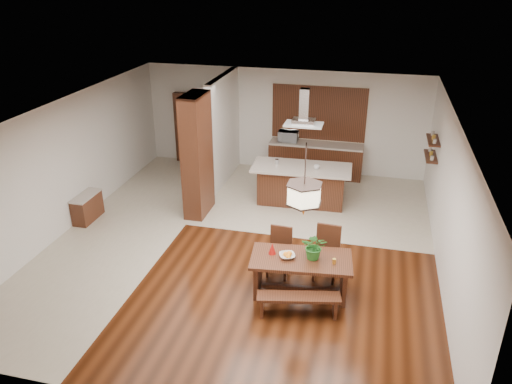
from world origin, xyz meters
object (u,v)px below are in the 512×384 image
(range_hood, at_px, (304,107))
(island_cup, at_px, (317,167))
(dining_chair_right, at_px, (326,254))
(dining_table, at_px, (301,267))
(foliage_plant, at_px, (315,246))
(kitchen_island, at_px, (301,184))
(dining_bench, at_px, (298,305))
(fruit_bowl, at_px, (287,256))
(dining_chair_left, at_px, (279,253))
(pendant_lantern, at_px, (305,180))
(microwave, at_px, (288,136))
(hallway_console, at_px, (87,208))

(range_hood, distance_m, island_cup, 1.47)
(dining_chair_right, bearing_deg, dining_table, -119.34)
(dining_chair_right, height_order, foliage_plant, foliage_plant)
(kitchen_island, bearing_deg, foliage_plant, -80.16)
(dining_bench, xyz_separation_m, foliage_plant, (0.15, 0.68, 0.79))
(dining_chair_right, xyz_separation_m, foliage_plant, (-0.16, -0.55, 0.46))
(fruit_bowl, bearing_deg, dining_bench, -61.84)
(island_cup, bearing_deg, kitchen_island, 164.09)
(fruit_bowl, bearing_deg, range_hood, 95.16)
(kitchen_island, height_order, range_hood, range_hood)
(dining_chair_left, xyz_separation_m, foliage_plant, (0.72, -0.45, 0.51))
(dining_bench, relative_size, dining_chair_left, 1.47)
(pendant_lantern, distance_m, range_hood, 3.81)
(range_hood, bearing_deg, microwave, 110.06)
(island_cup, bearing_deg, foliage_plant, -83.06)
(fruit_bowl, height_order, kitchen_island, kitchen_island)
(dining_table, distance_m, foliage_plant, 0.49)
(dining_bench, bearing_deg, pendant_lantern, 96.45)
(dining_chair_right, relative_size, kitchen_island, 0.43)
(foliage_plant, bearing_deg, dining_table, -169.26)
(dining_chair_left, bearing_deg, kitchen_island, 94.47)
(kitchen_island, bearing_deg, dining_chair_left, -90.94)
(dining_chair_right, xyz_separation_m, range_hood, (-0.97, 3.17, 1.94))
(hallway_console, xyz_separation_m, pendant_lantern, (5.30, -1.67, 1.93))
(hallway_console, xyz_separation_m, range_hood, (4.71, 2.09, 2.15))
(dining_table, distance_m, dining_bench, 0.73)
(microwave, bearing_deg, dining_table, -76.65)
(hallway_console, xyz_separation_m, dining_bench, (5.37, -2.31, -0.12))
(dining_chair_left, distance_m, pendant_lantern, 1.90)
(dining_bench, xyz_separation_m, microwave, (-1.36, 6.30, 0.90))
(foliage_plant, distance_m, microwave, 5.82)
(fruit_bowl, relative_size, kitchen_island, 0.11)
(hallway_console, relative_size, pendant_lantern, 0.67)
(dining_bench, bearing_deg, island_cup, 93.90)
(pendant_lantern, height_order, kitchen_island, pendant_lantern)
(kitchen_island, bearing_deg, range_hood, 87.55)
(pendant_lantern, bearing_deg, fruit_bowl, -170.09)
(pendant_lantern, bearing_deg, kitchen_island, 98.94)
(hallway_console, relative_size, range_hood, 0.98)
(foliage_plant, bearing_deg, range_hood, 102.28)
(hallway_console, bearing_deg, dining_chair_right, -10.73)
(island_cup, xyz_separation_m, microwave, (-1.06, 2.01, 0.05))
(hallway_console, distance_m, fruit_bowl, 5.35)
(dining_bench, distance_m, kitchen_island, 4.46)
(dining_chair_right, distance_m, fruit_bowl, 0.93)
(dining_bench, bearing_deg, dining_chair_left, 117.00)
(dining_table, height_order, fruit_bowl, fruit_bowl)
(dining_chair_left, bearing_deg, dining_table, -41.30)
(foliage_plant, relative_size, microwave, 0.90)
(pendant_lantern, bearing_deg, dining_table, 180.00)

